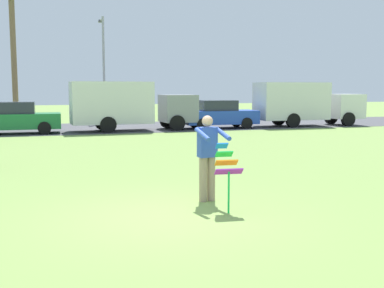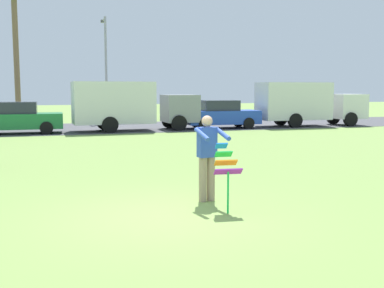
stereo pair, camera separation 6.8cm
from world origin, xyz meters
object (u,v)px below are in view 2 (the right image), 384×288
object	(u,v)px
parked_car_green	(19,118)
parked_car_blue	(222,115)
kite_held	(226,166)
person_kite_flyer	(207,155)
parked_truck_white_box	(306,103)
streetlight_pole	(106,63)
parked_truck_grey_van	(129,105)

from	to	relation	value
parked_car_green	parked_car_blue	world-z (taller)	same
kite_held	parked_car_green	bearing A→B (deg)	104.21
parked_car_green	parked_car_blue	size ratio (longest dim) A/B	0.99
kite_held	parked_car_blue	world-z (taller)	parked_car_blue
person_kite_flyer	parked_truck_white_box	xyz separation A→B (m)	(12.02, 16.42, 0.46)
kite_held	streetlight_pole	distance (m)	24.60
parked_truck_grey_van	streetlight_pole	world-z (taller)	streetlight_pole
person_kite_flyer	parked_truck_grey_van	distance (m)	16.48
streetlight_pole	parked_car_blue	bearing A→B (deg)	-51.81
parked_truck_white_box	streetlight_pole	bearing A→B (deg)	147.14
person_kite_flyer	parked_truck_white_box	size ratio (longest dim) A/B	0.26
kite_held	parked_car_blue	bearing A→B (deg)	69.28
parked_car_blue	person_kite_flyer	bearing A→B (deg)	-111.88
person_kite_flyer	parked_car_blue	xyz separation A→B (m)	(6.59, 16.42, -0.18)
kite_held	streetlight_pole	xyz separation A→B (m)	(0.93, 24.38, 3.14)
streetlight_pole	parked_car_green	bearing A→B (deg)	-126.64
person_kite_flyer	parked_car_blue	size ratio (longest dim) A/B	0.41
parked_truck_grey_van	parked_car_blue	xyz separation A→B (m)	(5.32, 0.00, -0.64)
kite_held	parked_car_green	distance (m)	17.80
parked_car_green	parked_truck_grey_van	xyz separation A→B (m)	(5.58, 0.00, 0.64)
person_kite_flyer	parked_truck_grey_van	world-z (taller)	parked_truck_grey_van
parked_car_green	parked_truck_white_box	xyz separation A→B (m)	(16.32, -0.00, 0.64)
parked_car_green	parked_truck_grey_van	size ratio (longest dim) A/B	0.63
kite_held	parked_truck_grey_van	world-z (taller)	parked_truck_grey_van
parked_truck_grey_van	parked_car_blue	size ratio (longest dim) A/B	1.59
parked_truck_grey_van	parked_car_blue	world-z (taller)	parked_truck_grey_van
kite_held	parked_truck_white_box	size ratio (longest dim) A/B	0.18
person_kite_flyer	kite_held	bearing A→B (deg)	-85.55
parked_car_blue	kite_held	bearing A→B (deg)	-110.72
parked_truck_grey_van	streetlight_pole	xyz separation A→B (m)	(-0.28, 7.12, 2.59)
parked_truck_white_box	parked_truck_grey_van	bearing A→B (deg)	179.99
person_kite_flyer	parked_truck_white_box	distance (m)	20.35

